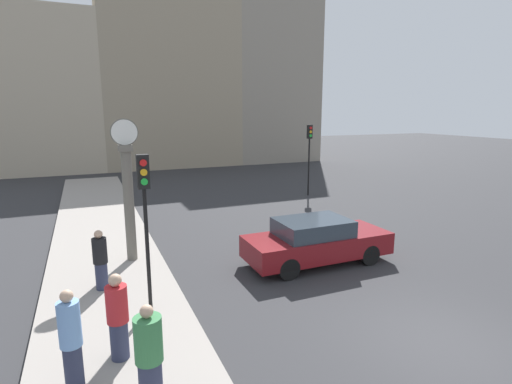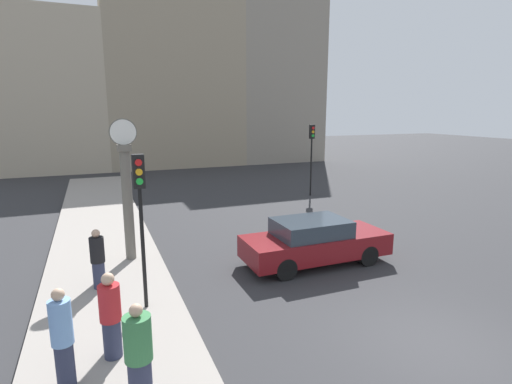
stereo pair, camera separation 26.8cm
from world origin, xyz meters
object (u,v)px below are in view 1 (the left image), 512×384
(street_clock, at_px, (128,193))
(pedestrian_red_top, at_px, (118,317))
(traffic_light_near, at_px, (145,200))
(pedestrian_blue_stripe, at_px, (71,341))
(traffic_light_far, at_px, (309,145))
(sedan_car, at_px, (316,241))
(pedestrian_black_jacket, at_px, (100,260))
(pedestrian_green_hoodie, at_px, (149,357))

(street_clock, relative_size, pedestrian_red_top, 2.58)
(traffic_light_near, height_order, pedestrian_blue_stripe, traffic_light_near)
(traffic_light_far, bearing_deg, traffic_light_near, -135.35)
(sedan_car, xyz_separation_m, street_clock, (-5.31, 2.25, 1.55))
(traffic_light_far, bearing_deg, pedestrian_blue_stripe, -133.42)
(sedan_car, distance_m, pedestrian_black_jacket, 6.29)
(pedestrian_blue_stripe, xyz_separation_m, pedestrian_red_top, (0.77, 0.63, -0.06))
(traffic_light_near, xyz_separation_m, pedestrian_blue_stripe, (-1.60, -2.40, -1.71))
(street_clock, bearing_deg, pedestrian_black_jacket, -116.95)
(traffic_light_near, distance_m, traffic_light_far, 14.55)
(pedestrian_green_hoodie, bearing_deg, traffic_light_far, 51.20)
(sedan_car, bearing_deg, street_clock, 157.03)
(sedan_car, height_order, pedestrian_black_jacket, pedestrian_black_jacket)
(street_clock, distance_m, pedestrian_green_hoodie, 6.83)
(street_clock, xyz_separation_m, pedestrian_black_jacket, (-0.97, -1.90, -1.35))
(pedestrian_red_top, bearing_deg, traffic_light_far, 47.02)
(traffic_light_near, relative_size, pedestrian_black_jacket, 2.28)
(pedestrian_green_hoodie, distance_m, pedestrian_blue_stripe, 1.40)
(pedestrian_black_jacket, bearing_deg, pedestrian_green_hoodie, -83.91)
(sedan_car, bearing_deg, traffic_light_far, 60.69)
(pedestrian_blue_stripe, distance_m, pedestrian_black_jacket, 3.99)
(traffic_light_far, relative_size, pedestrian_black_jacket, 2.48)
(pedestrian_green_hoodie, relative_size, pedestrian_blue_stripe, 0.96)
(pedestrian_blue_stripe, bearing_deg, pedestrian_green_hoodie, -37.37)
(pedestrian_blue_stripe, bearing_deg, pedestrian_red_top, 39.24)
(traffic_light_near, bearing_deg, street_clock, 90.49)
(traffic_light_near, height_order, street_clock, street_clock)
(traffic_light_near, bearing_deg, pedestrian_red_top, -115.09)
(street_clock, xyz_separation_m, pedestrian_red_top, (-0.80, -5.21, -1.30))
(pedestrian_green_hoodie, bearing_deg, pedestrian_blue_stripe, 142.63)
(pedestrian_blue_stripe, bearing_deg, sedan_car, 27.56)
(pedestrian_blue_stripe, relative_size, pedestrian_black_jacket, 1.12)
(street_clock, relative_size, pedestrian_green_hoodie, 2.54)
(traffic_light_far, height_order, street_clock, street_clock)
(pedestrian_black_jacket, distance_m, pedestrian_red_top, 3.32)
(traffic_light_far, xyz_separation_m, pedestrian_green_hoodie, (-10.84, -13.48, -1.84))
(traffic_light_near, xyz_separation_m, pedestrian_green_hoodie, (-0.49, -3.25, -1.77))
(traffic_light_near, bearing_deg, pedestrian_green_hoodie, -98.49)
(traffic_light_far, distance_m, pedestrian_green_hoodie, 17.39)
(traffic_light_near, height_order, pedestrian_black_jacket, traffic_light_near)
(street_clock, bearing_deg, traffic_light_far, 33.17)
(traffic_light_near, relative_size, traffic_light_far, 0.92)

